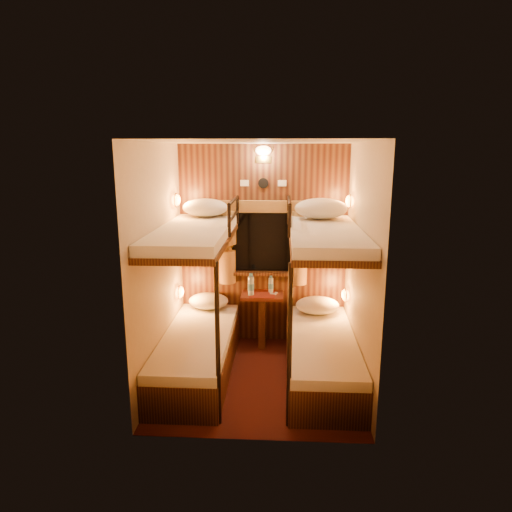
# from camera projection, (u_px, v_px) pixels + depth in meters

# --- Properties ---
(floor) EXTENTS (2.10, 2.10, 0.00)m
(floor) POSITION_uv_depth(u_px,v_px,m) (259.00, 378.00, 4.77)
(floor) COLOR #3A170F
(floor) RESTS_ON ground
(ceiling) EXTENTS (2.10, 2.10, 0.00)m
(ceiling) POSITION_uv_depth(u_px,v_px,m) (259.00, 142.00, 4.23)
(ceiling) COLOR silver
(ceiling) RESTS_ON wall_back
(wall_back) EXTENTS (2.40, 0.00, 2.40)m
(wall_back) POSITION_uv_depth(u_px,v_px,m) (263.00, 245.00, 5.52)
(wall_back) COLOR #C6B293
(wall_back) RESTS_ON floor
(wall_front) EXTENTS (2.40, 0.00, 2.40)m
(wall_front) POSITION_uv_depth(u_px,v_px,m) (252.00, 301.00, 3.48)
(wall_front) COLOR #C6B293
(wall_front) RESTS_ON floor
(wall_left) EXTENTS (0.00, 2.40, 2.40)m
(wall_left) POSITION_uv_depth(u_px,v_px,m) (159.00, 265.00, 4.55)
(wall_left) COLOR #C6B293
(wall_left) RESTS_ON floor
(wall_right) EXTENTS (0.00, 2.40, 2.40)m
(wall_right) POSITION_uv_depth(u_px,v_px,m) (361.00, 268.00, 4.44)
(wall_right) COLOR #C6B293
(wall_right) RESTS_ON floor
(back_panel) EXTENTS (2.00, 0.03, 2.40)m
(back_panel) POSITION_uv_depth(u_px,v_px,m) (263.00, 246.00, 5.50)
(back_panel) COLOR black
(back_panel) RESTS_ON floor
(bunk_left) EXTENTS (0.72, 1.90, 1.82)m
(bunk_left) POSITION_uv_depth(u_px,v_px,m) (197.00, 324.00, 4.75)
(bunk_left) COLOR black
(bunk_left) RESTS_ON floor
(bunk_right) EXTENTS (0.72, 1.90, 1.82)m
(bunk_right) POSITION_uv_depth(u_px,v_px,m) (322.00, 327.00, 4.67)
(bunk_right) COLOR black
(bunk_right) RESTS_ON floor
(window) EXTENTS (1.00, 0.12, 0.79)m
(window) POSITION_uv_depth(u_px,v_px,m) (263.00, 248.00, 5.48)
(window) COLOR black
(window) RESTS_ON back_panel
(curtains) EXTENTS (1.10, 0.22, 1.00)m
(curtains) POSITION_uv_depth(u_px,v_px,m) (263.00, 242.00, 5.43)
(curtains) COLOR brown
(curtains) RESTS_ON back_panel
(back_fixtures) EXTENTS (0.54, 0.09, 0.48)m
(back_fixtures) POSITION_uv_depth(u_px,v_px,m) (263.00, 157.00, 5.24)
(back_fixtures) COLOR black
(back_fixtures) RESTS_ON back_panel
(reading_lamps) EXTENTS (2.00, 0.20, 1.25)m
(reading_lamps) POSITION_uv_depth(u_px,v_px,m) (262.00, 248.00, 5.17)
(reading_lamps) COLOR orange
(reading_lamps) RESTS_ON wall_left
(table) EXTENTS (0.50, 0.34, 0.66)m
(table) POSITION_uv_depth(u_px,v_px,m) (262.00, 312.00, 5.50)
(table) COLOR #5D1C15
(table) RESTS_ON floor
(bottle_left) EXTENTS (0.08, 0.08, 0.27)m
(bottle_left) POSITION_uv_depth(u_px,v_px,m) (251.00, 286.00, 5.38)
(bottle_left) COLOR #99BFE5
(bottle_left) RESTS_ON table
(bottle_right) EXTENTS (0.06, 0.06, 0.21)m
(bottle_right) POSITION_uv_depth(u_px,v_px,m) (271.00, 285.00, 5.48)
(bottle_right) COLOR #99BFE5
(bottle_right) RESTS_ON table
(sachet_a) EXTENTS (0.09, 0.07, 0.01)m
(sachet_a) POSITION_uv_depth(u_px,v_px,m) (273.00, 294.00, 5.44)
(sachet_a) COLOR silver
(sachet_a) RESTS_ON table
(sachet_b) EXTENTS (0.07, 0.06, 0.00)m
(sachet_b) POSITION_uv_depth(u_px,v_px,m) (275.00, 293.00, 5.48)
(sachet_b) COLOR silver
(sachet_b) RESTS_ON table
(pillow_lower_left) EXTENTS (0.48, 0.34, 0.19)m
(pillow_lower_left) POSITION_uv_depth(u_px,v_px,m) (209.00, 301.00, 5.50)
(pillow_lower_left) COLOR silver
(pillow_lower_left) RESTS_ON bunk_left
(pillow_lower_right) EXTENTS (0.51, 0.36, 0.20)m
(pillow_lower_right) POSITION_uv_depth(u_px,v_px,m) (317.00, 305.00, 5.33)
(pillow_lower_right) COLOR silver
(pillow_lower_right) RESTS_ON bunk_right
(pillow_upper_left) EXTENTS (0.52, 0.37, 0.20)m
(pillow_upper_left) POSITION_uv_depth(u_px,v_px,m) (205.00, 208.00, 5.18)
(pillow_upper_left) COLOR silver
(pillow_upper_left) RESTS_ON bunk_left
(pillow_upper_right) EXTENTS (0.58, 0.41, 0.23)m
(pillow_upper_right) POSITION_uv_depth(u_px,v_px,m) (321.00, 208.00, 4.99)
(pillow_upper_right) COLOR silver
(pillow_upper_right) RESTS_ON bunk_right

